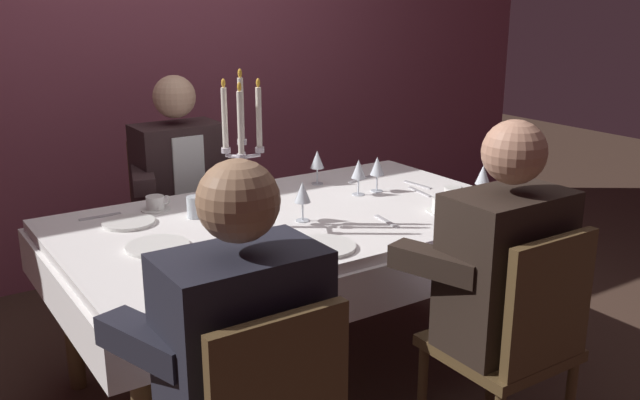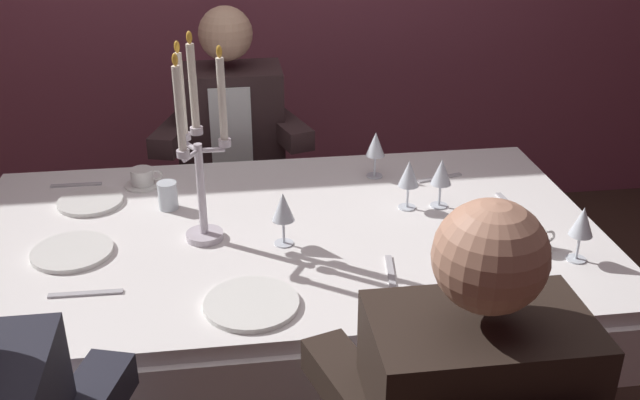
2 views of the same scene
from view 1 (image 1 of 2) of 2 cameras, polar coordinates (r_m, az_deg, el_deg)
The scene contains 25 objects.
ground_plane at distance 3.21m, azimuth -2.00°, elevation -13.90°, with size 12.00×12.00×0.00m, color #3E2B22.
back_wall at distance 4.28m, azimuth -14.20°, elevation 12.36°, with size 6.00×0.12×2.70m, color #874355.
dining_table at distance 2.95m, azimuth -2.12°, elevation -3.43°, with size 1.94×1.14×0.74m.
candelabra at distance 2.70m, azimuth -6.30°, elevation 3.42°, with size 0.15×0.17×0.61m.
dinner_plate_0 at distance 2.89m, azimuth -15.26°, elevation -1.76°, with size 0.21×0.21×0.01m, color white.
dinner_plate_1 at distance 2.53m, azimuth 0.19°, elevation -3.81°, with size 0.24×0.24×0.01m, color white.
dinner_plate_2 at distance 2.60m, azimuth -13.03°, elevation -3.68°, with size 0.23×0.23×0.01m, color white.
wine_glass_0 at distance 2.80m, azimuth -1.43°, elevation 0.53°, with size 0.07×0.07×0.16m.
wine_glass_1 at distance 3.17m, azimuth 3.15°, elevation 2.45°, with size 0.07×0.07×0.16m.
wine_glass_2 at distance 3.15m, azimuth 13.07°, elevation 1.91°, with size 0.07×0.07×0.16m.
wine_glass_3 at distance 3.23m, azimuth 4.66°, elevation 2.70°, with size 0.07×0.07×0.16m.
wine_glass_4 at distance 3.34m, azimuth -0.23°, elevation 3.20°, with size 0.07×0.07×0.16m.
water_tumbler_0 at distance 2.91m, azimuth -10.15°, elevation -0.56°, with size 0.06×0.06×0.09m, color silver.
coffee_cup_0 at distance 3.05m, azimuth -13.19°, elevation -0.30°, with size 0.13×0.12×0.06m.
coffee_cup_1 at distance 2.99m, azimuth 9.82°, elevation -0.42°, with size 0.13×0.12×0.06m.
coffee_cup_2 at distance 3.15m, azimuth 10.69°, elevation 0.43°, with size 0.13×0.12×0.06m.
spoon_0 at distance 2.83m, azimuth 5.44°, elevation -1.73°, with size 0.17×0.02×0.01m, color #B7B7BC.
knife_1 at distance 2.43m, azimuth -9.63°, elevation -5.01°, with size 0.19×0.02×0.01m, color #B7B7BC.
spoon_2 at distance 3.38m, azimuth 7.91°, elevation 1.23°, with size 0.17×0.02×0.01m, color #B7B7BC.
spoon_3 at distance 3.01m, azimuth -17.39°, elevation -1.29°, with size 0.17×0.02×0.01m, color #B7B7BC.
spoon_4 at distance 3.26m, azimuth 8.09°, elevation 0.66°, with size 0.17×0.02×0.01m, color #B7B7BC.
spoon_5 at distance 3.45m, azimuth 3.31°, elevation 1.70°, with size 0.17×0.02×0.01m, color #B7B7BC.
seated_diner_0 at distance 1.88m, azimuth -6.16°, elevation -11.86°, with size 0.63×0.48×1.24m.
seated_diner_1 at distance 3.61m, azimuth -11.40°, elevation 1.94°, with size 0.63×0.48×1.24m.
seated_diner_2 at distance 2.45m, azimuth 14.87°, elevation -5.42°, with size 0.63×0.48×1.24m.
Camera 1 is at (-1.44, -2.37, 1.63)m, focal length 39.47 mm.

